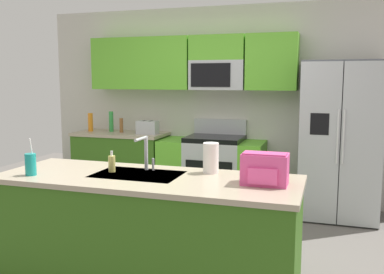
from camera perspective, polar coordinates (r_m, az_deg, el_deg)
ground_plane at (r=4.11m, az=-2.77°, el=-15.76°), size 9.00×9.00×0.00m
kitchen_wall_unit at (r=5.80m, az=3.09°, el=6.09°), size 5.20×0.43×2.60m
back_counter at (r=6.12m, az=-9.41°, el=-3.56°), size 1.28×0.63×0.90m
range_oven at (r=5.65m, az=2.68°, el=-4.49°), size 1.36×0.61×1.10m
refrigerator at (r=5.31m, az=19.09°, el=-0.42°), size 0.90×0.76×1.85m
island_counter at (r=3.43m, az=-5.96°, el=-12.53°), size 2.34×0.85×0.90m
toaster at (r=5.81m, az=-5.96°, el=1.28°), size 0.28×0.16×0.18m
pepper_mill at (r=6.03m, az=-9.41°, el=1.55°), size 0.05×0.05×0.20m
bottle_green at (r=6.15m, az=-10.73°, el=2.04°), size 0.06×0.06×0.29m
bottle_orange at (r=6.26m, az=-13.40°, el=1.94°), size 0.07×0.07×0.26m
sink_faucet at (r=3.48m, az=-6.25°, el=-1.76°), size 0.08×0.21×0.28m
drink_cup_teal at (r=3.53m, az=-20.74°, el=-3.43°), size 0.08×0.08×0.29m
soap_dispenser at (r=3.49m, az=-10.65°, el=-3.49°), size 0.06×0.06×0.17m
paper_towel_roll at (r=3.39m, az=2.53°, el=-2.81°), size 0.12×0.12×0.24m
backpack at (r=3.05m, az=9.69°, el=-4.13°), size 0.32×0.22×0.23m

